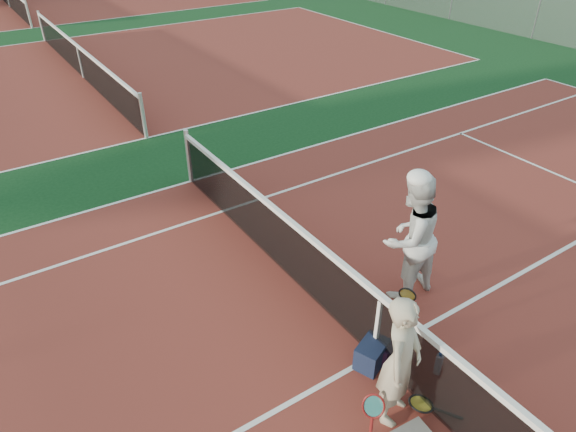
{
  "coord_description": "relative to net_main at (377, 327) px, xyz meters",
  "views": [
    {
      "loc": [
        -3.38,
        -3.15,
        4.97
      ],
      "look_at": [
        0.0,
        1.96,
        1.05
      ],
      "focal_mm": 32.0,
      "sensor_mm": 36.0,
      "label": 1
    }
  ],
  "objects": [
    {
      "name": "sports_bag_purple",
      "position": [
        0.13,
        -0.18,
        -0.38
      ],
      "size": [
        0.38,
        0.33,
        0.26
      ],
      "primitive_type": "cube",
      "rotation": [
        0.0,
        0.0,
        -0.46
      ],
      "color": "black",
      "rests_on": "ground"
    },
    {
      "name": "player_a",
      "position": [
        -0.37,
        -0.73,
        0.31
      ],
      "size": [
        0.72,
        0.64,
        1.65
      ],
      "primitive_type": "imported",
      "rotation": [
        0.0,
        0.0,
        0.51
      ],
      "color": "#B7AA8E",
      "rests_on": "ground"
    },
    {
      "name": "racket_black_held",
      "position": [
        0.76,
        0.26,
        -0.22
      ],
      "size": [
        0.3,
        0.33,
        0.59
      ],
      "primitive_type": null,
      "rotation": [
        0.0,
        0.0,
        3.67
      ],
      "color": "black",
      "rests_on": "ground"
    },
    {
      "name": "net_main",
      "position": [
        0.0,
        0.0,
        0.0
      ],
      "size": [
        0.1,
        10.98,
        1.02
      ],
      "primitive_type": null,
      "color": "black",
      "rests_on": "ground"
    },
    {
      "name": "court_main",
      "position": [
        0.0,
        0.0,
        -0.51
      ],
      "size": [
        23.77,
        10.97,
        0.01
      ],
      "primitive_type": "cube",
      "color": "maroon",
      "rests_on": "ground"
    },
    {
      "name": "racket_red",
      "position": [
        -0.76,
        -0.79,
        -0.23
      ],
      "size": [
        0.37,
        0.37,
        0.57
      ],
      "primitive_type": null,
      "rotation": [
        0.0,
        0.0,
        0.81
      ],
      "color": "maroon",
      "rests_on": "ground"
    },
    {
      "name": "ground",
      "position": [
        0.0,
        0.0,
        -0.51
      ],
      "size": [
        130.0,
        130.0,
        0.0
      ],
      "primitive_type": "plane",
      "color": "#0D3315",
      "rests_on": "ground"
    },
    {
      "name": "sports_bag_navy",
      "position": [
        -0.12,
        -0.07,
        -0.34
      ],
      "size": [
        0.5,
        0.43,
        0.33
      ],
      "primitive_type": "cube",
      "rotation": [
        0.0,
        0.0,
        0.38
      ],
      "color": "black",
      "rests_on": "ground"
    },
    {
      "name": "racket_spare",
      "position": [
        -0.07,
        -0.87,
        -0.46
      ],
      "size": [
        0.58,
        0.64,
        0.09
      ],
      "primitive_type": null,
      "rotation": [
        0.0,
        0.0,
        2.21
      ],
      "color": "black",
      "rests_on": "ground"
    },
    {
      "name": "player_b",
      "position": [
        1.18,
        0.71,
        0.45
      ],
      "size": [
        0.95,
        0.75,
        1.91
      ],
      "primitive_type": "imported",
      "rotation": [
        0.0,
        0.0,
        3.17
      ],
      "color": "silver",
      "rests_on": "ground"
    },
    {
      "name": "water_bottle",
      "position": [
        0.46,
        -0.62,
        -0.36
      ],
      "size": [
        0.09,
        0.09,
        0.3
      ],
      "primitive_type": "cylinder",
      "color": "#C9E4FF",
      "rests_on": "ground"
    },
    {
      "name": "court_far_a",
      "position": [
        0.0,
        13.5,
        -0.51
      ],
      "size": [
        23.77,
        10.97,
        0.01
      ],
      "primitive_type": "cube",
      "color": "maroon",
      "rests_on": "ground"
    },
    {
      "name": "court_far_b",
      "position": [
        0.0,
        27.0,
        -0.51
      ],
      "size": [
        23.77,
        10.97,
        0.01
      ],
      "primitive_type": "cube",
      "color": "maroon",
      "rests_on": "ground"
    },
    {
      "name": "net_far_a",
      "position": [
        0.0,
        13.5,
        0.0
      ],
      "size": [
        0.1,
        10.98,
        1.02
      ],
      "primitive_type": null,
      "color": "black",
      "rests_on": "ground"
    }
  ]
}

